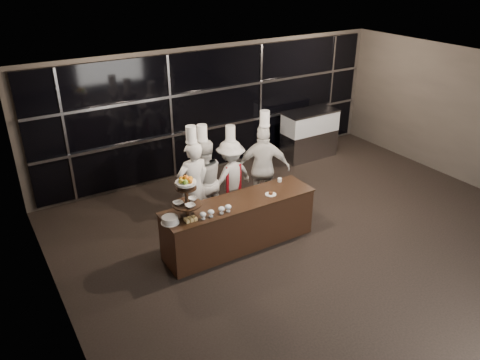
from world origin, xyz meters
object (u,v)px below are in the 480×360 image
buffet_counter (239,223)px  layer_cake (170,220)px  display_stand (186,193)px  chef_a (194,185)px  chef_c (231,176)px  chef_d (263,168)px  chef_b (204,181)px  display_case (310,132)px

buffet_counter → layer_cake: bearing=-177.9°
display_stand → chef_a: 1.20m
layer_cake → chef_c: chef_c is taller
buffet_counter → chef_d: (1.14, 0.92, 0.46)m
chef_b → display_case: bearing=20.6°
buffet_counter → chef_a: size_ratio=1.36×
chef_b → chef_d: chef_d is taller
buffet_counter → chef_a: 1.14m
display_stand → display_case: size_ratio=0.51×
display_case → chef_a: bearing=-158.6°
buffet_counter → display_case: (3.70, 2.57, 0.22)m
display_stand → display_case: display_stand is taller
layer_cake → display_stand: bearing=8.4°
layer_cake → chef_a: 1.37m
chef_d → chef_c: bearing=156.4°
display_stand → layer_cake: size_ratio=2.48×
display_case → chef_a: (-4.11, -1.61, 0.23)m
chef_a → chef_d: bearing=-1.7°
chef_a → chef_d: size_ratio=0.98×
buffet_counter → display_stand: bearing=-180.0°
chef_a → chef_b: (0.31, 0.19, -0.06)m
chef_a → chef_b: 0.37m
buffet_counter → display_case: display_case is taller
display_stand → chef_b: 1.54m
display_case → chef_a: 4.42m
display_stand → chef_b: chef_b is taller
display_stand → chef_b: size_ratio=0.37×
chef_a → layer_cake: bearing=-132.4°
display_case → chef_b: 4.06m
layer_cake → chef_b: size_ratio=0.15×
display_stand → chef_c: bearing=37.8°
display_stand → chef_d: (2.14, 0.92, -0.41)m
layer_cake → display_case: display_case is taller
display_stand → layer_cake: 0.50m
layer_cake → chef_a: chef_a is taller
chef_b → chef_d: bearing=-10.6°
display_stand → chef_d: chef_d is taller
chef_c → chef_b: bearing=-176.7°
chef_a → chef_b: chef_a is taller
chef_d → chef_a: bearing=178.3°
display_case → chef_c: size_ratio=0.78×
layer_cake → chef_b: chef_b is taller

